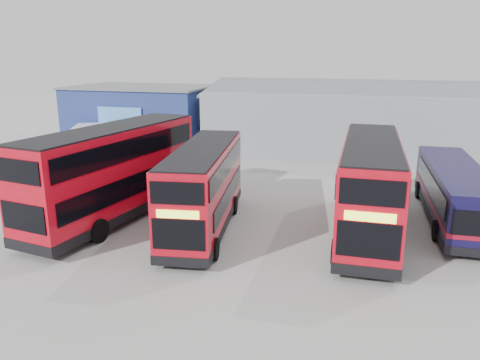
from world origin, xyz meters
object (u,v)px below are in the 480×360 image
single_decker_blue (454,194)px  office_block (143,115)px  double_decker_centre (204,189)px  double_decker_left (114,174)px  maintenance_shed (398,121)px  panel_van (87,141)px  double_decker_right (369,189)px

single_decker_blue → office_block: bearing=-33.3°
single_decker_blue → double_decker_centre: bearing=18.9°
double_decker_left → single_decker_blue: size_ratio=1.09×
office_block → double_decker_left: 20.38m
office_block → single_decker_blue: 28.16m
maintenance_shed → single_decker_blue: bearing=-82.6°
maintenance_shed → double_decker_left: (-13.96, -20.73, -0.30)m
double_decker_left → panel_van: bearing=-42.9°
double_decker_centre → panel_van: (-14.23, 12.06, -0.65)m
double_decker_left → single_decker_blue: bearing=-156.6°
panel_van → double_decker_left: bearing=-75.3°
office_block → double_decker_centre: (12.79, -18.88, -0.61)m
double_decker_left → panel_van: double_decker_left is taller
maintenance_shed → double_decker_centre: size_ratio=3.18×
panel_van → office_block: bearing=54.2°
double_decker_centre → single_decker_blue: (11.34, 4.42, -0.60)m
maintenance_shed → double_decker_right: bearing=-95.5°
double_decker_right → single_decker_blue: double_decker_right is taller
double_decker_left → double_decker_right: 12.17m
office_block → maintenance_shed: maintenance_shed is taller
office_block → single_decker_blue: bearing=-30.9°
double_decker_centre → double_decker_right: bearing=2.8°
maintenance_shed → panel_van: maintenance_shed is taller
office_block → panel_van: bearing=-101.9°
office_block → double_decker_right: office_block is taller
office_block → double_decker_right: bearing=-40.8°
office_block → double_decker_left: (8.04, -18.73, -0.28)m
panel_van → double_decker_centre: bearing=-64.1°
double_decker_left → double_decker_right: size_ratio=1.08×
double_decker_right → maintenance_shed: bearing=83.5°
office_block → double_decker_right: 26.61m
office_block → double_decker_left: size_ratio=1.10×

